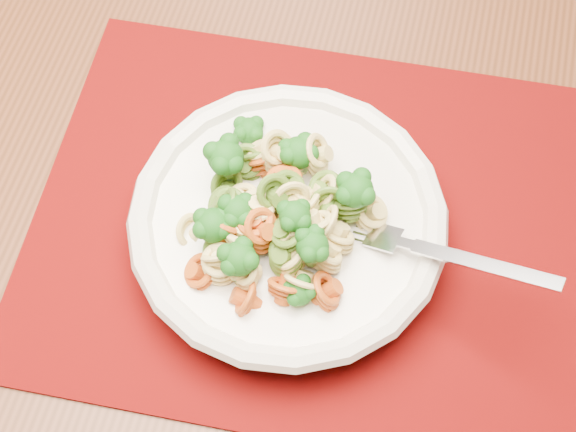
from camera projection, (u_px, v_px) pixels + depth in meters
The scene contains 5 objects.
dining_table at pixel (253, 205), 0.79m from camera, with size 1.67×1.35×0.78m.
placemat at pixel (315, 223), 0.66m from camera, with size 0.46×0.36×0.00m, color #590603.
pasta_bowl at pixel (288, 222), 0.63m from camera, with size 0.25×0.25×0.05m.
pasta_broccoli_heap at pixel (288, 212), 0.61m from camera, with size 0.21×0.21×0.06m, color #E5BD71, non-canonical shape.
fork at pixel (383, 237), 0.60m from camera, with size 0.19×0.02×0.01m, color silver, non-canonical shape.
Camera 1 is at (0.43, -0.56, 1.37)m, focal length 50.00 mm.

